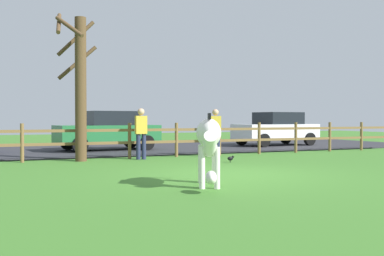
{
  "coord_description": "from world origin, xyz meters",
  "views": [
    {
      "loc": [
        -5.23,
        -9.51,
        1.31
      ],
      "look_at": [
        -0.74,
        0.7,
        1.08
      ],
      "focal_mm": 42.81,
      "sensor_mm": 36.0,
      "label": 1
    }
  ],
  "objects_px": {
    "crow_on_grass": "(231,158)",
    "parked_car_white": "(276,129)",
    "visitor_left_of_tree": "(215,130)",
    "bare_tree": "(79,82)",
    "parked_car_green": "(108,130)",
    "visitor_right_of_tree": "(141,131)",
    "zebra": "(209,139)"
  },
  "relations": [
    {
      "from": "parked_car_white",
      "to": "crow_on_grass",
      "type": "bearing_deg",
      "value": -133.29
    },
    {
      "from": "bare_tree",
      "to": "parked_car_green",
      "type": "xyz_separation_m",
      "value": [
        1.8,
        3.84,
        -1.58
      ]
    },
    {
      "from": "crow_on_grass",
      "to": "parked_car_white",
      "type": "distance_m",
      "value": 8.48
    },
    {
      "from": "crow_on_grass",
      "to": "visitor_left_of_tree",
      "type": "distance_m",
      "value": 2.29
    },
    {
      "from": "crow_on_grass",
      "to": "parked_car_green",
      "type": "height_order",
      "value": "parked_car_green"
    },
    {
      "from": "bare_tree",
      "to": "parked_car_white",
      "type": "relative_size",
      "value": 1.12
    },
    {
      "from": "parked_car_white",
      "to": "visitor_left_of_tree",
      "type": "relative_size",
      "value": 2.52
    },
    {
      "from": "crow_on_grass",
      "to": "visitor_right_of_tree",
      "type": "xyz_separation_m",
      "value": [
        -2.13,
        2.07,
        0.78
      ]
    },
    {
      "from": "parked_car_white",
      "to": "parked_car_green",
      "type": "bearing_deg",
      "value": -179.71
    },
    {
      "from": "crow_on_grass",
      "to": "visitor_right_of_tree",
      "type": "bearing_deg",
      "value": 135.86
    },
    {
      "from": "visitor_left_of_tree",
      "to": "crow_on_grass",
      "type": "bearing_deg",
      "value": -104.53
    },
    {
      "from": "crow_on_grass",
      "to": "zebra",
      "type": "bearing_deg",
      "value": -123.53
    },
    {
      "from": "parked_car_white",
      "to": "parked_car_green",
      "type": "xyz_separation_m",
      "value": [
        -8.04,
        -0.04,
        0.0
      ]
    },
    {
      "from": "bare_tree",
      "to": "parked_car_white",
      "type": "distance_m",
      "value": 10.69
    },
    {
      "from": "bare_tree",
      "to": "visitor_right_of_tree",
      "type": "bearing_deg",
      "value": -6.17
    },
    {
      "from": "zebra",
      "to": "parked_car_green",
      "type": "distance_m",
      "value": 10.18
    },
    {
      "from": "crow_on_grass",
      "to": "parked_car_green",
      "type": "xyz_separation_m",
      "value": [
        -2.24,
        6.11,
        0.72
      ]
    },
    {
      "from": "zebra",
      "to": "visitor_left_of_tree",
      "type": "height_order",
      "value": "visitor_left_of_tree"
    },
    {
      "from": "parked_car_green",
      "to": "crow_on_grass",
      "type": "bearing_deg",
      "value": -69.88
    },
    {
      "from": "crow_on_grass",
      "to": "bare_tree",
      "type": "bearing_deg",
      "value": 150.61
    },
    {
      "from": "parked_car_green",
      "to": "visitor_left_of_tree",
      "type": "relative_size",
      "value": 2.54
    },
    {
      "from": "crow_on_grass",
      "to": "parked_car_white",
      "type": "xyz_separation_m",
      "value": [
        5.8,
        6.15,
        0.72
      ]
    },
    {
      "from": "bare_tree",
      "to": "crow_on_grass",
      "type": "height_order",
      "value": "bare_tree"
    },
    {
      "from": "parked_car_white",
      "to": "parked_car_green",
      "type": "height_order",
      "value": "same"
    },
    {
      "from": "parked_car_green",
      "to": "visitor_right_of_tree",
      "type": "bearing_deg",
      "value": -88.49
    },
    {
      "from": "crow_on_grass",
      "to": "parked_car_white",
      "type": "height_order",
      "value": "parked_car_white"
    },
    {
      "from": "parked_car_green",
      "to": "zebra",
      "type": "bearing_deg",
      "value": -92.53
    },
    {
      "from": "zebra",
      "to": "visitor_left_of_tree",
      "type": "bearing_deg",
      "value": 62.26
    },
    {
      "from": "crow_on_grass",
      "to": "visitor_right_of_tree",
      "type": "distance_m",
      "value": 3.07
    },
    {
      "from": "zebra",
      "to": "parked_car_white",
      "type": "xyz_separation_m",
      "value": [
        8.48,
        10.21,
        -0.08
      ]
    },
    {
      "from": "zebra",
      "to": "visitor_left_of_tree",
      "type": "xyz_separation_m",
      "value": [
        3.23,
        6.14,
        -0.02
      ]
    },
    {
      "from": "visitor_right_of_tree",
      "to": "zebra",
      "type": "bearing_deg",
      "value": -95.19
    }
  ]
}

